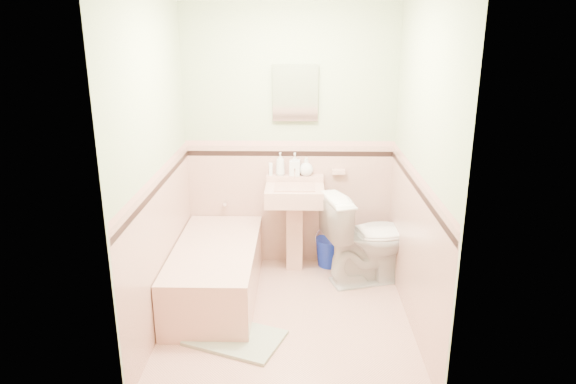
{
  "coord_description": "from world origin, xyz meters",
  "views": [
    {
      "loc": [
        0.08,
        -3.84,
        2.31
      ],
      "look_at": [
        0.0,
        0.25,
        1.0
      ],
      "focal_mm": 32.94,
      "sensor_mm": 36.0,
      "label": 1
    }
  ],
  "objects_px": {
    "bathtub": "(216,273)",
    "soap_bottle_left": "(280,164)",
    "medicine_cabinet": "(295,93)",
    "soap_bottle_mid": "(295,164)",
    "toilet": "(369,238)",
    "sink": "(295,229)",
    "bucket": "(330,252)",
    "shoe": "(237,329)",
    "soap_bottle_right": "(306,167)"
  },
  "relations": [
    {
      "from": "bathtub",
      "to": "toilet",
      "type": "xyz_separation_m",
      "value": [
        1.37,
        0.33,
        0.21
      ]
    },
    {
      "from": "medicine_cabinet",
      "to": "soap_bottle_mid",
      "type": "relative_size",
      "value": 2.13
    },
    {
      "from": "soap_bottle_right",
      "to": "soap_bottle_mid",
      "type": "bearing_deg",
      "value": 180.0
    },
    {
      "from": "soap_bottle_mid",
      "to": "bucket",
      "type": "distance_m",
      "value": 0.95
    },
    {
      "from": "toilet",
      "to": "bucket",
      "type": "xyz_separation_m",
      "value": [
        -0.34,
        0.32,
        -0.29
      ]
    },
    {
      "from": "medicine_cabinet",
      "to": "soap_bottle_right",
      "type": "xyz_separation_m",
      "value": [
        0.11,
        -0.03,
        -0.7
      ]
    },
    {
      "from": "soap_bottle_mid",
      "to": "soap_bottle_right",
      "type": "relative_size",
      "value": 1.27
    },
    {
      "from": "soap_bottle_right",
      "to": "toilet",
      "type": "xyz_separation_m",
      "value": [
        0.58,
        -0.38,
        -0.57
      ]
    },
    {
      "from": "sink",
      "to": "shoe",
      "type": "bearing_deg",
      "value": -110.56
    },
    {
      "from": "bathtub",
      "to": "shoe",
      "type": "relative_size",
      "value": 9.7
    },
    {
      "from": "bathtub",
      "to": "toilet",
      "type": "bearing_deg",
      "value": 13.73
    },
    {
      "from": "bathtub",
      "to": "shoe",
      "type": "height_order",
      "value": "bathtub"
    },
    {
      "from": "medicine_cabinet",
      "to": "soap_bottle_right",
      "type": "bearing_deg",
      "value": -15.48
    },
    {
      "from": "medicine_cabinet",
      "to": "shoe",
      "type": "height_order",
      "value": "medicine_cabinet"
    },
    {
      "from": "sink",
      "to": "medicine_cabinet",
      "type": "height_order",
      "value": "medicine_cabinet"
    },
    {
      "from": "medicine_cabinet",
      "to": "shoe",
      "type": "bearing_deg",
      "value": -107.59
    },
    {
      "from": "toilet",
      "to": "soap_bottle_left",
      "type": "bearing_deg",
      "value": 49.31
    },
    {
      "from": "sink",
      "to": "bucket",
      "type": "xyz_separation_m",
      "value": [
        0.35,
        0.13,
        -0.29
      ]
    },
    {
      "from": "sink",
      "to": "bucket",
      "type": "relative_size",
      "value": 3.05
    },
    {
      "from": "bathtub",
      "to": "soap_bottle_left",
      "type": "xyz_separation_m",
      "value": [
        0.54,
        0.71,
        0.8
      ]
    },
    {
      "from": "sink",
      "to": "soap_bottle_right",
      "type": "height_order",
      "value": "soap_bottle_right"
    },
    {
      "from": "bathtub",
      "to": "soap_bottle_left",
      "type": "height_order",
      "value": "soap_bottle_left"
    },
    {
      "from": "medicine_cabinet",
      "to": "shoe",
      "type": "xyz_separation_m",
      "value": [
        -0.43,
        -1.36,
        -1.64
      ]
    },
    {
      "from": "soap_bottle_left",
      "to": "soap_bottle_right",
      "type": "relative_size",
      "value": 1.29
    },
    {
      "from": "bathtub",
      "to": "shoe",
      "type": "bearing_deg",
      "value": -68.02
    },
    {
      "from": "shoe",
      "to": "soap_bottle_mid",
      "type": "bearing_deg",
      "value": 82.78
    },
    {
      "from": "bathtub",
      "to": "soap_bottle_right",
      "type": "distance_m",
      "value": 1.32
    },
    {
      "from": "bathtub",
      "to": "soap_bottle_mid",
      "type": "distance_m",
      "value": 1.27
    },
    {
      "from": "medicine_cabinet",
      "to": "soap_bottle_left",
      "type": "relative_size",
      "value": 2.1
    },
    {
      "from": "soap_bottle_mid",
      "to": "shoe",
      "type": "distance_m",
      "value": 1.7
    },
    {
      "from": "medicine_cabinet",
      "to": "soap_bottle_right",
      "type": "distance_m",
      "value": 0.71
    },
    {
      "from": "bathtub",
      "to": "sink",
      "type": "xyz_separation_m",
      "value": [
        0.68,
        0.53,
        0.2
      ]
    },
    {
      "from": "medicine_cabinet",
      "to": "toilet",
      "type": "relative_size",
      "value": 0.54
    },
    {
      "from": "soap_bottle_right",
      "to": "shoe",
      "type": "bearing_deg",
      "value": -112.09
    },
    {
      "from": "bathtub",
      "to": "bucket",
      "type": "xyz_separation_m",
      "value": [
        1.03,
        0.66,
        -0.08
      ]
    },
    {
      "from": "bathtub",
      "to": "soap_bottle_mid",
      "type": "relative_size",
      "value": 6.86
    },
    {
      "from": "sink",
      "to": "medicine_cabinet",
      "type": "distance_m",
      "value": 1.29
    },
    {
      "from": "soap_bottle_left",
      "to": "bucket",
      "type": "xyz_separation_m",
      "value": [
        0.49,
        -0.05,
        -0.89
      ]
    },
    {
      "from": "soap_bottle_left",
      "to": "soap_bottle_mid",
      "type": "bearing_deg",
      "value": 0.0
    },
    {
      "from": "medicine_cabinet",
      "to": "shoe",
      "type": "relative_size",
      "value": 3.01
    },
    {
      "from": "soap_bottle_left",
      "to": "toilet",
      "type": "height_order",
      "value": "soap_bottle_left"
    },
    {
      "from": "bathtub",
      "to": "sink",
      "type": "distance_m",
      "value": 0.89
    },
    {
      "from": "bathtub",
      "to": "soap_bottle_left",
      "type": "bearing_deg",
      "value": 52.75
    },
    {
      "from": "bathtub",
      "to": "medicine_cabinet",
      "type": "distance_m",
      "value": 1.78
    },
    {
      "from": "medicine_cabinet",
      "to": "bucket",
      "type": "distance_m",
      "value": 1.6
    },
    {
      "from": "toilet",
      "to": "medicine_cabinet",
      "type": "bearing_deg",
      "value": 43.21
    },
    {
      "from": "toilet",
      "to": "bucket",
      "type": "height_order",
      "value": "toilet"
    },
    {
      "from": "soap_bottle_mid",
      "to": "bucket",
      "type": "xyz_separation_m",
      "value": [
        0.35,
        -0.05,
        -0.89
      ]
    },
    {
      "from": "bathtub",
      "to": "medicine_cabinet",
      "type": "xyz_separation_m",
      "value": [
        0.68,
        0.74,
        1.47
      ]
    },
    {
      "from": "soap_bottle_left",
      "to": "bathtub",
      "type": "bearing_deg",
      "value": -127.25
    }
  ]
}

